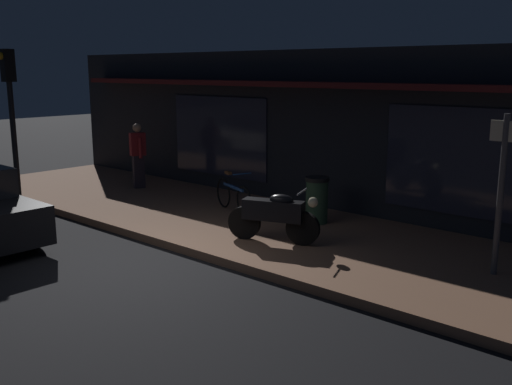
{
  "coord_description": "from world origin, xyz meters",
  "views": [
    {
      "loc": [
        7.33,
        -5.42,
        3.17
      ],
      "look_at": [
        0.36,
        2.4,
        0.95
      ],
      "focal_mm": 40.91,
      "sensor_mm": 36.0,
      "label": 1
    }
  ],
  "objects_px": {
    "sign_post": "(501,185)",
    "traffic_light_pole": "(11,101)",
    "trash_bin": "(317,200)",
    "motorcycle": "(275,215)",
    "bicycle_parked": "(233,196)",
    "person_photographer": "(138,154)"
  },
  "relations": [
    {
      "from": "motorcycle",
      "to": "trash_bin",
      "type": "bearing_deg",
      "value": 98.49
    },
    {
      "from": "motorcycle",
      "to": "person_photographer",
      "type": "distance_m",
      "value": 5.94
    },
    {
      "from": "person_photographer",
      "to": "sign_post",
      "type": "bearing_deg",
      "value": -2.94
    },
    {
      "from": "bicycle_parked",
      "to": "person_photographer",
      "type": "bearing_deg",
      "value": 175.72
    },
    {
      "from": "sign_post",
      "to": "person_photographer",
      "type": "bearing_deg",
      "value": 177.06
    },
    {
      "from": "bicycle_parked",
      "to": "trash_bin",
      "type": "distance_m",
      "value": 1.93
    },
    {
      "from": "person_photographer",
      "to": "sign_post",
      "type": "distance_m",
      "value": 9.31
    },
    {
      "from": "sign_post",
      "to": "traffic_light_pole",
      "type": "bearing_deg",
      "value": -165.42
    },
    {
      "from": "trash_bin",
      "to": "motorcycle",
      "type": "bearing_deg",
      "value": -81.51
    },
    {
      "from": "bicycle_parked",
      "to": "sign_post",
      "type": "bearing_deg",
      "value": -2.06
    },
    {
      "from": "motorcycle",
      "to": "sign_post",
      "type": "xyz_separation_m",
      "value": [
        3.53,
        0.92,
        0.86
      ]
    },
    {
      "from": "motorcycle",
      "to": "bicycle_parked",
      "type": "height_order",
      "value": "motorcycle"
    },
    {
      "from": "motorcycle",
      "to": "bicycle_parked",
      "type": "relative_size",
      "value": 1.04
    },
    {
      "from": "traffic_light_pole",
      "to": "trash_bin",
      "type": "bearing_deg",
      "value": 28.1
    },
    {
      "from": "person_photographer",
      "to": "traffic_light_pole",
      "type": "bearing_deg",
      "value": -98.84
    },
    {
      "from": "bicycle_parked",
      "to": "traffic_light_pole",
      "type": "bearing_deg",
      "value": -146.41
    },
    {
      "from": "bicycle_parked",
      "to": "trash_bin",
      "type": "bearing_deg",
      "value": 13.85
    },
    {
      "from": "traffic_light_pole",
      "to": "bicycle_parked",
      "type": "bearing_deg",
      "value": 33.59
    },
    {
      "from": "motorcycle",
      "to": "sign_post",
      "type": "relative_size",
      "value": 0.68
    },
    {
      "from": "sign_post",
      "to": "trash_bin",
      "type": "bearing_deg",
      "value": 170.0
    },
    {
      "from": "trash_bin",
      "to": "sign_post",
      "type": "bearing_deg",
      "value": -10.0
    },
    {
      "from": "motorcycle",
      "to": "traffic_light_pole",
      "type": "bearing_deg",
      "value": -165.45
    }
  ]
}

